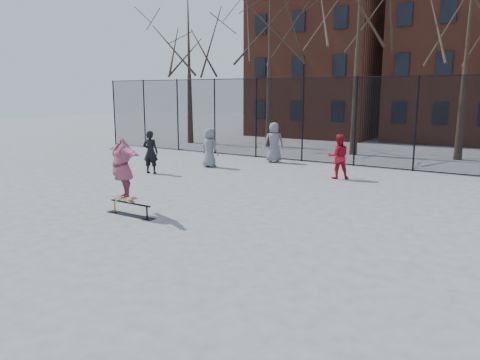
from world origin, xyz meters
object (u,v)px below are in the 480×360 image
Objects in this scene: bystander_black at (151,152)px; bystander_red at (338,157)px; bystander_grey at (209,148)px; skateboard at (124,200)px; skate_rail at (131,210)px; bystander_extra at (274,142)px; skater at (122,169)px.

bystander_red is (6.91, 3.11, -0.02)m from bystander_black.
bystander_grey is at bearing -130.24° from bystander_black.
skateboard is 8.37m from bystander_grey.
skate_rail is at bearing 40.17° from bystander_red.
bystander_black is 7.57m from bystander_red.
bystander_extra is (2.75, 5.46, 0.07)m from bystander_black.
skater is at bearing 38.69° from bystander_red.
bystander_black is (-4.00, 5.22, 0.47)m from skateboard.
bystander_extra reaches higher than skateboard.
skater is (0.00, 0.00, 0.86)m from skateboard.
skater is at bearing 180.00° from skate_rail.
bystander_extra is (-1.48, 10.67, 0.81)m from skate_rail.
bystander_black is (-4.24, 5.22, 0.74)m from skate_rail.
skater reaches higher than bystander_extra.
skateboard is 0.43× the size of bystander_black.
skateboard is 8.83m from bystander_red.
skate_rail is 8.77m from bystander_red.
skateboard is 0.44× the size of bystander_red.
skateboard is 0.38× the size of skater.
skater is 6.58m from bystander_black.
bystander_extra is at bearing -115.19° from bystander_grey.
skater is 8.37m from bystander_grey.
bystander_grey is 0.91× the size of bystander_extra.
skateboard is at bearing 38.69° from bystander_red.
skate_rail is 2.20× the size of skateboard.
skater is 1.13× the size of bystander_black.
bystander_black is at bearing 26.20° from bystander_extra.
skate_rail is 0.36m from skateboard.
bystander_black is (-4.00, 5.22, -0.39)m from skater.
bystander_extra is at bearing 97.91° from skate_rail.
bystander_red reaches higher than skate_rail.
skateboard is 10.76m from bystander_extra.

